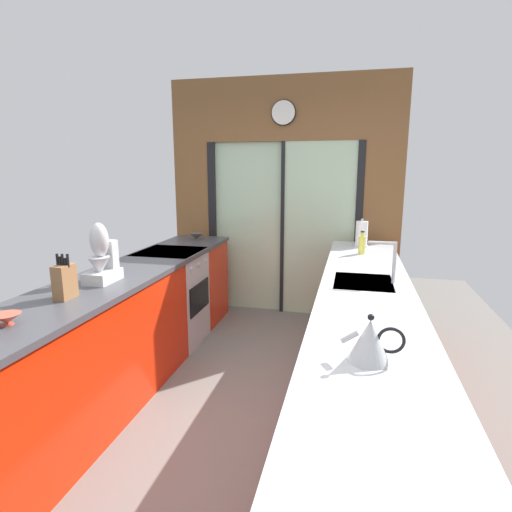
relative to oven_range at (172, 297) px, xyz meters
The scene contains 13 objects.
ground_plane 1.21m from the oven_range, 35.58° to the right, with size 5.04×7.60×0.02m, color slate.
back_wall_unit 1.81m from the oven_range, 51.68° to the left, with size 2.64×0.12×2.70m.
left_counter_run 1.12m from the oven_range, 90.08° to the right, with size 0.62×3.80×0.92m.
right_counter_run 2.05m from the oven_range, 27.56° to the right, with size 0.62×3.80×0.92m.
sink_faucet 2.19m from the oven_range, 19.58° to the right, with size 0.19×0.02×0.29m.
oven_range is the anchor object (origin of this frame).
mixing_bowl_mid 2.03m from the oven_range, 89.46° to the right, with size 0.14×0.14×0.06m.
mixing_bowl_far 0.83m from the oven_range, 88.41° to the left, with size 0.16×0.16×0.08m.
knife_block 1.63m from the oven_range, 89.31° to the right, with size 0.09×0.14×0.28m.
stand_mixer 1.29m from the oven_range, 89.06° to the right, with size 0.17×0.27×0.42m.
kettle 2.72m from the oven_range, 47.51° to the right, with size 0.26×0.18×0.20m.
soap_bottle 1.90m from the oven_range, ahead, with size 0.06×0.06×0.22m.
paper_towel_roll 2.01m from the oven_range, 20.67° to the left, with size 0.14×0.14×0.29m.
Camera 1 is at (0.80, -2.37, 1.70)m, focal length 29.13 mm.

